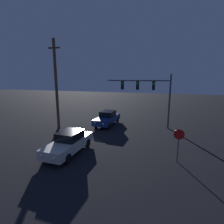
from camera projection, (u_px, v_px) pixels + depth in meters
car_near at (69, 143)px, 12.25m from camera, size 1.85×4.57×1.53m
car_far at (107, 118)px, 19.51m from camera, size 1.93×4.59×1.53m
traffic_signal_mast at (149, 90)px, 18.11m from camera, size 6.66×0.30×5.57m
stop_sign at (179, 140)px, 10.78m from camera, size 0.65×0.07×2.15m
utility_pole at (56, 84)px, 17.56m from camera, size 1.24×0.28×8.93m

